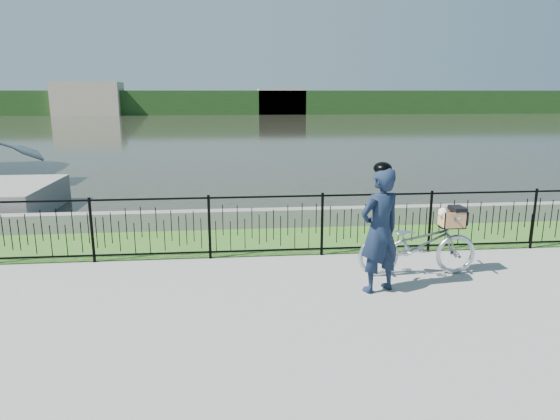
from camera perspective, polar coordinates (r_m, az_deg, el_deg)
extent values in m
plane|color=gray|center=(7.50, -0.66, -9.26)|extent=(120.00, 120.00, 0.00)
cube|color=#356620|center=(9.95, -1.96, -3.48)|extent=(60.00, 2.00, 0.01)
plane|color=#27281E|center=(40.01, -4.79, 9.22)|extent=(120.00, 120.00, 0.00)
cube|color=slate|center=(10.86, -2.30, -0.96)|extent=(60.00, 0.30, 0.40)
cube|color=#1F4119|center=(66.92, -5.20, 12.16)|extent=(120.00, 6.00, 3.00)
cube|color=#AB9F8A|center=(67.20, -21.07, 11.78)|extent=(8.00, 4.00, 4.00)
cube|color=#AB9F8A|center=(65.74, 0.17, 12.28)|extent=(6.00, 3.00, 3.20)
imported|color=#ACB2B8|center=(8.29, 15.44, -3.80)|extent=(1.93, 0.67, 1.02)
cube|color=black|center=(8.43, 18.98, -1.83)|extent=(0.38, 0.18, 0.02)
cube|color=#A5784C|center=(8.42, 18.99, -1.78)|extent=(0.36, 0.30, 0.01)
cube|color=#A5784C|center=(8.52, 18.67, -0.71)|extent=(0.36, 0.01, 0.27)
cube|color=#A5784C|center=(8.27, 19.45, -1.18)|extent=(0.36, 0.02, 0.27)
cube|color=#A5784C|center=(8.47, 20.12, -0.91)|extent=(0.01, 0.30, 0.27)
cube|color=#A5784C|center=(8.32, 17.96, -0.98)|extent=(0.01, 0.30, 0.27)
cube|color=black|center=(8.39, 19.63, 0.16)|extent=(0.20, 0.31, 0.06)
cube|color=black|center=(8.47, 20.24, -0.73)|extent=(0.02, 0.31, 0.21)
ellipsoid|color=silver|center=(8.39, 18.93, -0.97)|extent=(0.31, 0.22, 0.20)
sphere|color=silver|center=(8.28, 18.15, -0.24)|extent=(0.15, 0.15, 0.15)
sphere|color=silver|center=(8.25, 17.87, -0.49)|extent=(0.07, 0.07, 0.07)
sphere|color=black|center=(8.24, 17.74, -0.54)|extent=(0.02, 0.02, 0.02)
cone|color=#925F3D|center=(8.32, 18.02, 0.25)|extent=(0.06, 0.08, 0.08)
cone|color=#925F3D|center=(8.24, 18.42, 0.10)|extent=(0.06, 0.08, 0.08)
imported|color=black|center=(7.38, 11.32, -2.33)|extent=(0.79, 0.67, 1.85)
ellipsoid|color=black|center=(7.19, 11.65, 4.64)|extent=(0.26, 0.29, 0.18)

